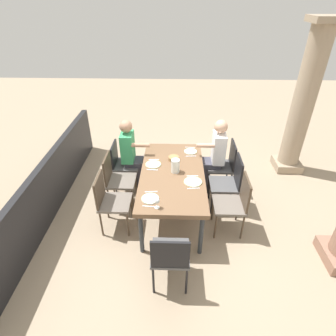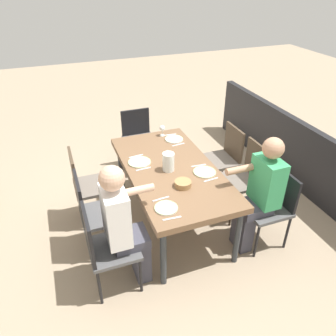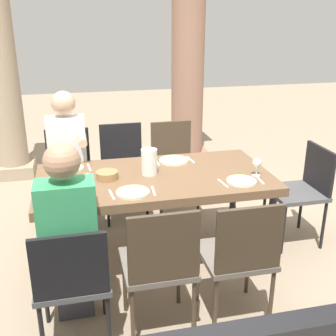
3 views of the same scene
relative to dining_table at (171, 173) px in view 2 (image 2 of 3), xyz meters
name	(u,v)px [view 2 (image 2 of 3)]	position (x,y,z in m)	size (l,w,h in m)	color
ground_plane	(171,220)	(0.00, 0.00, -0.68)	(16.00, 16.00, 0.00)	gray
dining_table	(171,173)	(0.00, 0.00, 0.00)	(1.84, 0.95, 0.75)	brown
chair_west_north	(104,245)	(-0.67, 0.89, -0.17)	(0.44, 0.44, 0.90)	#4F4F50
chair_west_south	(272,203)	(-0.67, -0.89, -0.18)	(0.44, 0.44, 0.85)	#4F4F50
chair_mid_north	(94,210)	(-0.15, 0.90, -0.16)	(0.44, 0.44, 0.92)	#4F4F50
chair_mid_south	(246,175)	(-0.15, -0.89, -0.14)	(0.44, 0.44, 0.92)	#6A6158
chair_east_north	(86,182)	(0.37, 0.89, -0.15)	(0.44, 0.44, 0.91)	#6A6158
chair_east_south	(224,155)	(0.37, -0.89, -0.16)	(0.44, 0.44, 0.91)	#6A6158
chair_head_east	(138,136)	(1.33, 0.00, -0.16)	(0.44, 0.44, 0.88)	#4F4F50
diner_woman_green	(260,192)	(-0.67, -0.70, 0.01)	(0.35, 0.49, 1.29)	#3F3F4C
diner_man_white	(124,224)	(-0.67, 0.70, 0.02)	(0.35, 0.50, 1.31)	#3F3F4C
patio_railing	(306,160)	(0.00, -1.91, -0.23)	(4.24, 0.10, 0.90)	black
plate_0	(166,208)	(-0.65, 0.29, 0.07)	(0.22, 0.22, 0.02)	white
fork_0	(172,218)	(-0.80, 0.29, 0.07)	(0.02, 0.17, 0.01)	silver
spoon_0	(161,199)	(-0.50, 0.29, 0.07)	(0.02, 0.17, 0.01)	silver
plate_1	(205,172)	(-0.22, -0.30, 0.07)	(0.25, 0.25, 0.02)	silver
fork_1	(211,180)	(-0.37, -0.30, 0.07)	(0.02, 0.17, 0.01)	silver
spoon_1	(199,166)	(-0.07, -0.30, 0.07)	(0.02, 0.17, 0.01)	silver
plate_2	(139,162)	(0.23, 0.29, 0.07)	(0.26, 0.26, 0.02)	silver
fork_2	(143,169)	(0.08, 0.29, 0.07)	(0.02, 0.17, 0.01)	silver
spoon_2	(136,156)	(0.38, 0.29, 0.07)	(0.02, 0.17, 0.01)	silver
plate_3	(174,139)	(0.62, -0.28, 0.07)	(0.23, 0.23, 0.02)	white
wine_glass_3	(162,128)	(0.79, -0.18, 0.17)	(0.07, 0.07, 0.14)	white
fork_3	(178,145)	(0.47, -0.28, 0.07)	(0.02, 0.17, 0.01)	silver
spoon_3	(170,135)	(0.77, -0.28, 0.07)	(0.02, 0.17, 0.01)	silver
water_pitcher	(168,163)	(-0.03, 0.04, 0.15)	(0.13, 0.13, 0.21)	white
bread_basket	(183,184)	(-0.37, 0.01, 0.09)	(0.17, 0.17, 0.06)	#9E7547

